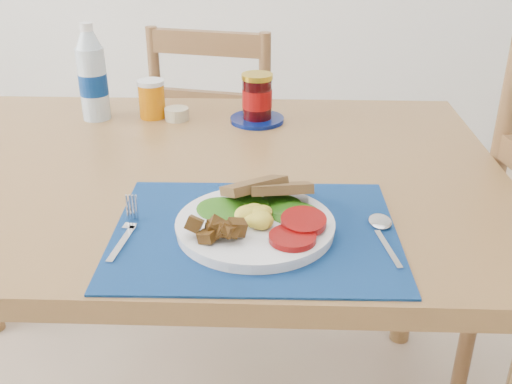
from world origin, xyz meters
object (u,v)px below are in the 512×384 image
chair_far (221,129)px  water_bottle (93,78)px  juice_glass (152,100)px  breakfast_plate (252,222)px  jam_on_saucer (257,101)px

chair_far → water_bottle: (-0.26, -0.46, 0.30)m
chair_far → juice_glass: size_ratio=12.43×
chair_far → breakfast_plate: bearing=110.3°
breakfast_plate → juice_glass: 0.62m
breakfast_plate → juice_glass: bearing=93.2°
chair_far → juice_glass: bearing=86.9°
water_bottle → breakfast_plate: bearing=-53.6°
breakfast_plate → jam_on_saucer: jam_on_saucer is taller
juice_glass → chair_far: bearing=74.8°
juice_glass → jam_on_saucer: size_ratio=0.67×
breakfast_plate → juice_glass: juice_glass is taller
chair_far → juice_glass: (-0.12, -0.45, 0.24)m
chair_far → jam_on_saucer: 0.55m
chair_far → breakfast_plate: chair_far is taller
breakfast_plate → jam_on_saucer: 0.54m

